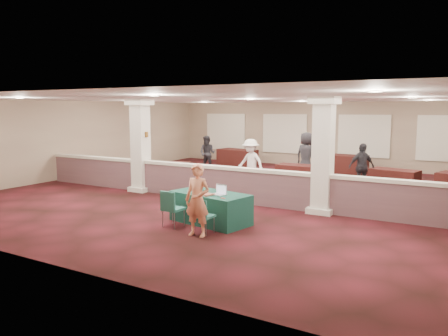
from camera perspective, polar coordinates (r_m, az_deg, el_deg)
The scene contains 31 objects.
ground at distance 14.99m, azimuth 3.34°, elevation -3.33°, with size 16.00×16.00×0.00m, color #461119.
wall_back at distance 22.19m, azimuth 12.74°, elevation 4.26°, with size 16.00×0.04×3.20m, color #816C59.
wall_front at distance 8.47m, azimuth -21.75°, elevation -1.47°, with size 16.00×0.04×3.20m, color #816C59.
wall_left at distance 19.69m, azimuth -17.93°, elevation 3.66°, with size 0.04×16.00×3.20m, color #816C59.
ceiling at distance 14.72m, azimuth 3.44°, elevation 9.00°, with size 16.00×16.00×0.02m, color silver.
partition_wall at distance 13.59m, azimuth 0.51°, elevation -2.03°, with size 15.60×0.28×1.10m.
column_left at distance 15.47m, azimuth -10.85°, elevation 3.02°, with size 0.72×0.72×3.20m.
column_right at distance 12.26m, azimuth 12.81°, elevation 1.75°, with size 0.72×0.72×3.20m.
sconce_left at distance 15.63m, azimuth -11.67°, elevation 4.38°, with size 0.12×0.12×0.18m.
sconce_right at distance 15.26m, azimuth -10.09°, elevation 4.34°, with size 0.12×0.12×0.18m.
near_table at distance 11.10m, azimuth -1.78°, elevation -5.22°, with size 2.00×1.00×0.77m, color #0E3427.
conf_chair_main at distance 10.09m, azimuth -2.90°, elevation -5.95°, with size 0.42×0.43×0.83m.
conf_chair_side at distance 10.70m, azimuth -6.94°, elevation -4.93°, with size 0.48×0.48×0.91m.
woman at distance 9.89m, azimuth -3.49°, elevation -4.21°, with size 0.60×0.40×1.66m, color #F09D68.
far_table_front_left at distance 17.26m, azimuth -7.92°, elevation -0.58°, with size 1.97×0.98×0.80m, color black.
far_table_front_center at distance 17.39m, azimuth 9.77°, elevation -0.73°, with size 1.71×0.85×0.69m, color black.
far_table_back_left at distance 22.45m, azimuth 1.75°, elevation 1.43°, with size 1.99×1.00×0.81m, color black.
far_table_back_center at distance 20.45m, azimuth 15.42°, elevation 0.52°, with size 1.99×0.99×0.81m, color black.
far_table_back_right at distance 17.16m, azimuth 21.31°, elevation -1.29°, with size 1.67×0.84×0.68m, color black.
attendee_a at distance 20.38m, azimuth -2.19°, elevation 1.94°, with size 0.78×0.43×1.63m, color black.
attendee_b at distance 16.39m, azimuth 3.49°, elevation 0.73°, with size 1.12×0.51×1.76m, color beige.
attendee_c at distance 16.14m, azimuth 17.52°, elevation 0.13°, with size 0.98×0.47×1.68m, color black.
attendee_d at distance 18.20m, azimuth 10.69°, elevation 1.59°, with size 0.95×0.51×1.93m, color black.
laptop_base at distance 10.77m, azimuth -0.76°, elevation -3.48°, with size 0.35×0.24×0.02m, color silver.
laptop_screen at distance 10.84m, azimuth -0.33°, elevation -2.74°, with size 0.35×0.01×0.23m, color silver.
screen_glow at distance 10.83m, azimuth -0.35°, elevation -2.82°, with size 0.32×0.00×0.20m, color silver.
knitting at distance 10.80m, azimuth -2.55°, elevation -3.43°, with size 0.42×0.32×0.03m, color #C6421F.
yarn_cream at distance 11.34m, azimuth -4.29°, elevation -2.68°, with size 0.12×0.12×0.12m, color beige.
yarn_red at distance 11.56m, azimuth -4.28°, elevation -2.51°, with size 0.11×0.11×0.11m, color maroon.
yarn_grey at distance 11.43m, azimuth -3.09°, elevation -2.61°, with size 0.11×0.11×0.11m, color #444348.
scissors at distance 10.35m, azimuth -0.15°, elevation -3.96°, with size 0.13×0.03×0.01m, color red.
Camera 1 is at (6.61, -13.15, 2.88)m, focal length 35.00 mm.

